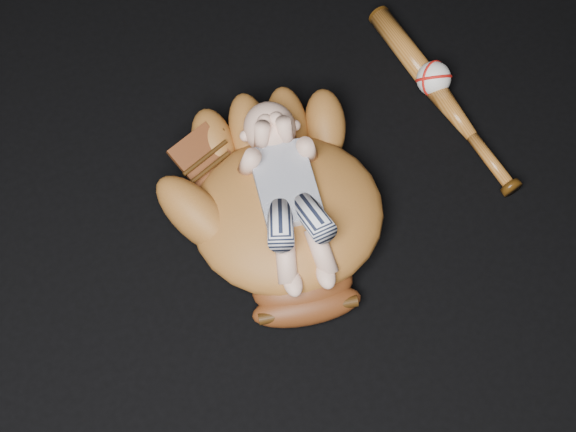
{
  "coord_description": "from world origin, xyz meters",
  "views": [
    {
      "loc": [
        -0.48,
        -0.62,
        1.35
      ],
      "look_at": [
        -0.19,
        -0.08,
        0.08
      ],
      "focal_mm": 50.0,
      "sensor_mm": 36.0,
      "label": 1
    }
  ],
  "objects_px": {
    "baseball_glove": "(288,209)",
    "baseball_bat": "(443,99)",
    "newborn_baby": "(290,197)",
    "baseball": "(434,79)"
  },
  "relations": [
    {
      "from": "newborn_baby",
      "to": "baseball",
      "type": "bearing_deg",
      "value": 33.64
    },
    {
      "from": "newborn_baby",
      "to": "baseball_bat",
      "type": "distance_m",
      "value": 0.42
    },
    {
      "from": "newborn_baby",
      "to": "baseball_bat",
      "type": "bearing_deg",
      "value": 28.16
    },
    {
      "from": "baseball_glove",
      "to": "baseball_bat",
      "type": "xyz_separation_m",
      "value": [
        0.4,
        0.09,
        -0.05
      ]
    },
    {
      "from": "newborn_baby",
      "to": "baseball_bat",
      "type": "relative_size",
      "value": 0.74
    },
    {
      "from": "baseball",
      "to": "baseball_glove",
      "type": "bearing_deg",
      "value": -161.39
    },
    {
      "from": "baseball_glove",
      "to": "newborn_baby",
      "type": "relative_size",
      "value": 1.38
    },
    {
      "from": "baseball_glove",
      "to": "baseball_bat",
      "type": "distance_m",
      "value": 0.41
    },
    {
      "from": "baseball_glove",
      "to": "baseball",
      "type": "distance_m",
      "value": 0.43
    },
    {
      "from": "baseball_glove",
      "to": "baseball_bat",
      "type": "relative_size",
      "value": 1.02
    }
  ]
}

